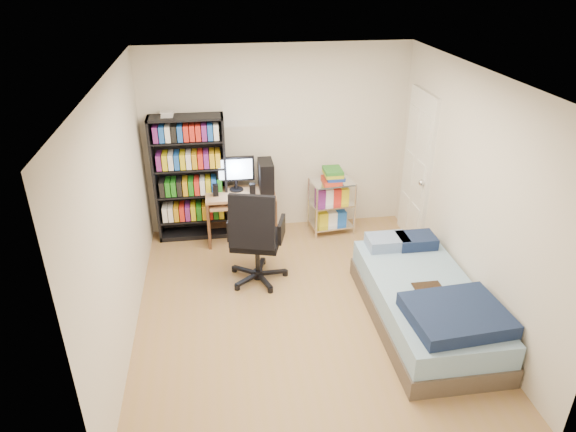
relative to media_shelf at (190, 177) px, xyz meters
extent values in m
cube|color=#A57C52|center=(1.17, -1.84, -0.88)|extent=(3.50, 4.00, 0.04)
cube|color=silver|center=(1.17, -1.84, 1.66)|extent=(3.50, 4.00, 0.04)
cube|color=silver|center=(1.17, 0.18, 0.39)|extent=(3.50, 0.04, 2.50)
cube|color=silver|center=(1.17, -3.86, 0.39)|extent=(3.50, 0.04, 2.50)
cube|color=silver|center=(-0.60, -1.84, 0.39)|extent=(0.04, 4.00, 2.50)
cube|color=silver|center=(2.94, -1.84, 0.39)|extent=(0.04, 4.00, 2.50)
cube|color=black|center=(0.00, 0.00, -0.02)|extent=(0.94, 0.31, 1.67)
cube|color=black|center=(0.00, 0.00, -0.60)|extent=(0.88, 0.29, 0.02)
cube|color=red|center=(0.00, -0.01, -0.48)|extent=(0.82, 0.25, 0.20)
cube|color=black|center=(0.00, 0.00, -0.23)|extent=(0.88, 0.29, 0.02)
cube|color=blue|center=(0.00, -0.01, -0.11)|extent=(0.82, 0.25, 0.20)
cube|color=black|center=(0.00, 0.00, 0.13)|extent=(0.88, 0.29, 0.02)
cube|color=yellow|center=(0.00, -0.01, 0.25)|extent=(0.82, 0.25, 0.20)
cube|color=black|center=(0.00, 0.00, 0.50)|extent=(0.88, 0.29, 0.02)
cube|color=#1D771A|center=(0.00, -0.01, 0.62)|extent=(0.82, 0.25, 0.20)
cube|color=silver|center=(-0.21, 0.00, 0.85)|extent=(0.15, 0.13, 0.07)
cube|color=tan|center=(0.63, -0.18, -0.20)|extent=(0.91, 0.50, 0.04)
cube|color=#37291E|center=(0.20, -0.18, -0.54)|extent=(0.04, 0.50, 0.64)
cube|color=#37291E|center=(1.07, -0.18, -0.54)|extent=(0.04, 0.50, 0.64)
cube|color=#37291E|center=(0.63, 0.05, -0.52)|extent=(0.87, 0.03, 0.59)
cube|color=tan|center=(0.63, -0.26, -0.29)|extent=(0.82, 0.41, 0.02)
cube|color=black|center=(0.63, -0.28, -0.27)|extent=(0.40, 0.14, 0.02)
cube|color=black|center=(0.59, -0.08, 0.12)|extent=(0.49, 0.05, 0.33)
cube|color=#CCE2FF|center=(0.59, -0.11, 0.12)|extent=(0.44, 0.01, 0.27)
cube|color=black|center=(0.98, -0.14, 0.02)|extent=(0.18, 0.38, 0.40)
cube|color=black|center=(0.32, -0.23, -0.10)|extent=(0.07, 0.07, 0.15)
cube|color=black|center=(0.79, -0.28, -0.10)|extent=(0.07, 0.07, 0.15)
cylinder|color=black|center=(0.76, -1.19, -0.56)|extent=(0.05, 0.05, 0.42)
cube|color=black|center=(0.76, -1.19, -0.33)|extent=(0.65, 0.65, 0.09)
cube|color=black|center=(0.69, -1.42, 0.02)|extent=(0.53, 0.29, 0.61)
cube|color=black|center=(0.48, -1.11, -0.18)|extent=(0.13, 0.33, 0.24)
cube|color=black|center=(1.03, -1.27, -0.18)|extent=(0.13, 0.33, 0.24)
cylinder|color=silver|center=(1.62, -0.37, -0.49)|extent=(0.03, 0.03, 0.75)
cylinder|color=silver|center=(2.16, -0.30, -0.49)|extent=(0.03, 0.03, 0.75)
cylinder|color=silver|center=(1.58, 0.02, -0.49)|extent=(0.03, 0.03, 0.75)
cylinder|color=silver|center=(2.12, 0.08, -0.49)|extent=(0.03, 0.03, 0.75)
cube|color=silver|center=(1.87, -0.14, -0.75)|extent=(0.59, 0.44, 0.02)
cube|color=silver|center=(1.87, -0.14, -0.43)|extent=(0.59, 0.44, 0.02)
cube|color=silver|center=(1.87, -0.14, -0.12)|extent=(0.59, 0.44, 0.02)
cube|color=red|center=(1.87, -0.14, -0.03)|extent=(0.27, 0.32, 0.17)
cube|color=brown|center=(2.38, -2.26, -0.76)|extent=(1.02, 2.05, 0.20)
cube|color=#81A3C0|center=(2.38, -2.26, -0.53)|extent=(0.98, 2.01, 0.25)
cube|color=#152141|center=(2.43, -2.82, -0.35)|extent=(0.92, 0.78, 0.14)
cube|color=#A7C5ED|center=(2.23, -1.44, -0.34)|extent=(0.46, 0.31, 0.13)
cube|color=#152141|center=(2.57, -1.46, -0.34)|extent=(0.43, 0.31, 0.13)
cube|color=#392312|center=(2.38, -2.31, -0.40)|extent=(0.29, 0.23, 0.02)
cube|color=white|center=(2.89, -0.49, 0.14)|extent=(0.05, 0.80, 2.00)
sphere|color=silver|center=(2.84, -0.81, 0.09)|extent=(0.08, 0.08, 0.08)
camera|label=1|loc=(0.37, -6.32, 2.58)|focal=32.00mm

